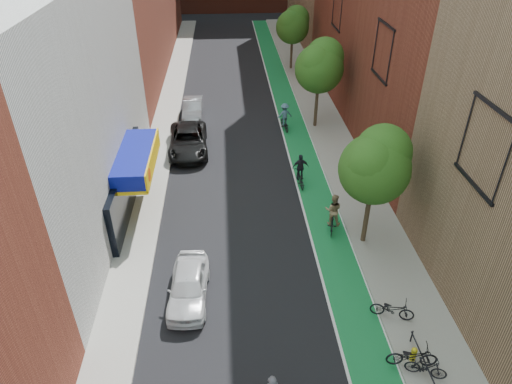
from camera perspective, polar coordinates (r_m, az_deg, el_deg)
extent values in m
cube|color=#157833|center=(37.45, 4.36, 9.31)|extent=(2.00, 68.00, 0.01)
cube|color=gray|center=(37.38, -11.19, 8.83)|extent=(2.00, 68.00, 0.15)
cube|color=gray|center=(37.85, 8.17, 9.45)|extent=(3.00, 68.00, 0.15)
cube|color=silver|center=(25.66, -26.54, 8.93)|extent=(8.00, 20.00, 12.00)
cylinder|color=#332619|center=(23.36, 13.66, -2.99)|extent=(0.24, 0.24, 3.30)
sphere|color=#245115|center=(21.91, 14.58, 2.80)|extent=(3.36, 3.36, 3.36)
sphere|color=#245115|center=(21.94, 15.62, 4.84)|extent=(2.64, 2.64, 2.64)
sphere|color=#245115|center=(21.34, 14.21, 3.49)|extent=(2.40, 2.40, 2.40)
cylinder|color=#332619|center=(35.23, 7.54, 10.59)|extent=(0.24, 0.24, 3.47)
sphere|color=#245115|center=(34.25, 7.89, 15.03)|extent=(3.53, 3.53, 3.53)
sphere|color=#245115|center=(34.39, 8.58, 16.37)|extent=(2.77, 2.77, 2.77)
sphere|color=#245115|center=(33.76, 7.54, 15.69)|extent=(2.52, 2.52, 2.52)
cylinder|color=#332619|center=(48.31, 4.44, 16.83)|extent=(0.24, 0.24, 3.19)
sphere|color=#245115|center=(47.64, 4.58, 19.87)|extent=(3.25, 3.25, 3.25)
sphere|color=#245115|center=(47.84, 5.07, 20.76)|extent=(2.55, 2.55, 2.55)
sphere|color=#245115|center=(47.21, 4.27, 20.34)|extent=(2.32, 2.32, 2.32)
imported|color=silver|center=(20.60, -8.44, -11.49)|extent=(1.85, 4.21, 1.41)
imported|color=black|center=(32.14, -8.47, 6.37)|extent=(2.86, 5.76, 1.57)
imported|color=#909498|center=(37.52, -7.89, 10.29)|extent=(1.51, 4.26, 1.40)
imported|color=black|center=(24.54, 9.51, -3.76)|extent=(0.89, 1.77, 1.02)
imported|color=#937955|center=(24.18, 9.62, -2.20)|extent=(1.03, 0.89, 1.82)
imported|color=black|center=(28.15, 5.54, 1.71)|extent=(0.72, 1.78, 0.92)
imported|color=black|center=(27.86, 5.59, 3.11)|extent=(1.02, 0.48, 1.69)
imported|color=black|center=(35.07, 3.58, 8.57)|extent=(0.83, 1.81, 1.05)
imported|color=#466C7F|center=(34.88, 3.60, 9.66)|extent=(1.22, 0.85, 1.73)
imported|color=black|center=(18.96, 18.94, -18.83)|extent=(1.97, 0.87, 1.00)
imported|color=black|center=(18.86, 20.51, -19.86)|extent=(1.56, 0.97, 0.91)
imported|color=black|center=(20.37, 16.68, -13.82)|extent=(1.92, 1.19, 0.95)
cylinder|color=yellow|center=(19.32, 19.04, -18.76)|extent=(0.21, 0.21, 0.49)
sphere|color=yellow|center=(19.10, 19.21, -18.19)|extent=(0.23, 0.23, 0.23)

